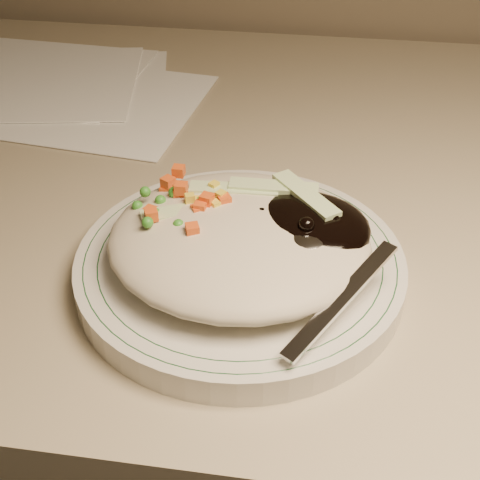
# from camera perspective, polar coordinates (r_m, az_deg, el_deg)

# --- Properties ---
(desk) EXTENTS (1.40, 0.70, 0.74)m
(desk) POSITION_cam_1_polar(r_m,az_deg,el_deg) (0.78, 10.37, -6.75)
(desk) COLOR gray
(desk) RESTS_ON ground
(plate) EXTENTS (0.25, 0.25, 0.02)m
(plate) POSITION_cam_1_polar(r_m,az_deg,el_deg) (0.51, 0.00, -2.33)
(plate) COLOR silver
(plate) RESTS_ON desk
(plate_rim) EXTENTS (0.24, 0.24, 0.00)m
(plate_rim) POSITION_cam_1_polar(r_m,az_deg,el_deg) (0.50, 0.00, -1.45)
(plate_rim) COLOR #144723
(plate_rim) RESTS_ON plate
(meal) EXTENTS (0.21, 0.19, 0.05)m
(meal) POSITION_cam_1_polar(r_m,az_deg,el_deg) (0.49, 0.48, 0.43)
(meal) COLOR #BDB49A
(meal) RESTS_ON plate
(papers) EXTENTS (0.41, 0.29, 0.00)m
(papers) POSITION_cam_1_polar(r_m,az_deg,el_deg) (0.85, -17.37, 12.47)
(papers) COLOR white
(papers) RESTS_ON desk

